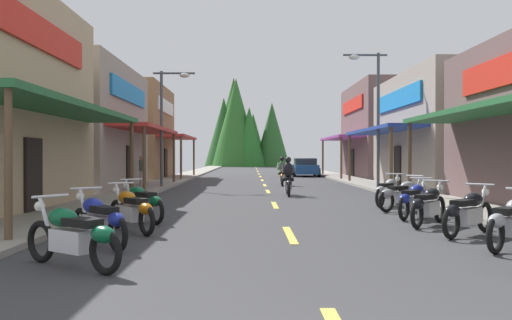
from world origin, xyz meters
name	(u,v)px	position (x,y,z in m)	size (l,w,h in m)	color
ground	(263,182)	(0.00, 31.36, -0.05)	(9.41, 92.72, 0.10)	#38383A
sidewalk_left	(171,180)	(-5.72, 31.36, 0.06)	(2.02, 92.72, 0.12)	gray
sidewalk_right	(354,180)	(5.72, 31.36, 0.06)	(2.02, 92.72, 0.12)	gray
centerline_dashes	(261,178)	(0.00, 35.97, 0.01)	(0.16, 69.45, 0.01)	#E0C64C
storefront_left_middle	(38,127)	(-11.10, 24.00, 2.99)	(10.61, 10.06, 5.99)	gray
storefront_left_far	(122,133)	(-9.72, 35.47, 3.22)	(7.85, 9.14, 6.44)	olive
storefront_right_middle	(485,131)	(11.15, 24.93, 2.87)	(10.72, 10.98, 5.73)	gray
storefront_right_far	(409,131)	(10.86, 37.01, 3.38)	(10.12, 10.30, 6.77)	brown
streetlamp_left	(168,111)	(-4.79, 23.92, 3.76)	(2.03, 0.30, 5.72)	#474C51
streetlamp_right	(372,101)	(4.81, 22.41, 4.11)	(2.03, 0.30, 6.35)	#474C51
motorcycle_parked_right_1	(512,221)	(3.73, 6.83, 0.49)	(1.60, 1.57, 1.04)	black
motorcycle_parked_right_2	(468,212)	(3.60, 8.39, 0.49)	(1.64, 1.53, 1.04)	black
motorcycle_parked_right_3	(428,205)	(3.31, 9.96, 0.49)	(1.39, 1.75, 1.04)	black
motorcycle_parked_right_4	(414,199)	(3.43, 11.45, 0.49)	(1.34, 1.79, 1.04)	black
motorcycle_parked_right_5	(403,194)	(3.65, 13.26, 0.49)	(1.80, 1.32, 1.04)	black
motorcycle_parked_right_6	(389,191)	(3.64, 14.83, 0.49)	(1.32, 1.80, 1.04)	black
motorcycle_parked_left_0	(73,235)	(-3.35, 5.27, 0.49)	(1.78, 1.35, 1.04)	black
motorcycle_parked_left_1	(99,220)	(-3.49, 7.11, 0.49)	(1.46, 1.70, 1.04)	black
motorcycle_parked_left_2	(131,209)	(-3.32, 8.95, 0.49)	(1.36, 1.78, 1.04)	black
motorcycle_parked_left_3	(141,202)	(-3.46, 10.75, 0.49)	(1.44, 1.71, 1.04)	black
rider_cruising_lead	(288,180)	(0.73, 19.25, 0.66)	(0.60, 2.14, 1.57)	black
rider_cruising_trailing	(282,174)	(0.92, 26.48, 0.66)	(0.60, 2.14, 1.57)	black
pedestrian_browsing	(142,169)	(-6.32, 25.11, 0.93)	(0.32, 0.56, 1.61)	#B2A599
parked_car_curbside	(305,167)	(3.51, 39.70, 0.69)	(2.13, 4.33, 1.40)	#1E4C8C
treeline_backdrop	(240,127)	(-2.34, 79.16, 5.90)	(12.67, 12.65, 13.76)	#2B5723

